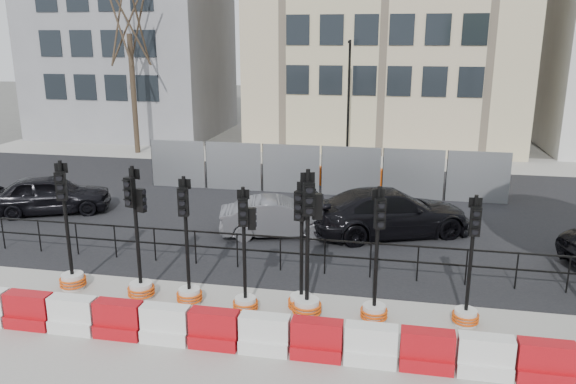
% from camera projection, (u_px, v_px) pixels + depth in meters
% --- Properties ---
extents(ground, '(120.00, 120.00, 0.00)m').
position_uv_depth(ground, '(271.00, 290.00, 14.04)').
color(ground, '#51514C').
rests_on(ground, ground).
extents(sidewalk_near, '(40.00, 6.00, 0.02)m').
position_uv_depth(sidewalk_near, '(237.00, 354.00, 11.20)').
color(sidewalk_near, gray).
rests_on(sidewalk_near, ground).
extents(road, '(40.00, 14.00, 0.03)m').
position_uv_depth(road, '(313.00, 209.00, 20.66)').
color(road, black).
rests_on(road, ground).
extents(sidewalk_far, '(40.00, 4.00, 0.02)m').
position_uv_depth(sidewalk_far, '(339.00, 159.00, 29.17)').
color(sidewalk_far, gray).
rests_on(sidewalk_far, ground).
extents(building_grey, '(11.00, 9.06, 14.00)m').
position_uv_depth(building_grey, '(132.00, 23.00, 35.57)').
color(building_grey, gray).
rests_on(building_grey, ground).
extents(kerb_railing, '(18.00, 0.04, 1.00)m').
position_uv_depth(kerb_railing, '(280.00, 247.00, 14.99)').
color(kerb_railing, black).
rests_on(kerb_railing, ground).
extents(heras_fencing, '(14.33, 1.72, 2.00)m').
position_uv_depth(heras_fencing, '(323.00, 174.00, 23.13)').
color(heras_fencing, gray).
rests_on(heras_fencing, ground).
extents(lamp_post_far, '(0.12, 0.56, 6.00)m').
position_uv_depth(lamp_post_far, '(348.00, 99.00, 27.26)').
color(lamp_post_far, black).
rests_on(lamp_post_far, ground).
extents(tree_bare_far, '(2.00, 2.00, 9.00)m').
position_uv_depth(tree_bare_far, '(129.00, 26.00, 28.97)').
color(tree_bare_far, '#473828').
rests_on(tree_bare_far, ground).
extents(barrier_row, '(14.65, 0.50, 0.80)m').
position_uv_depth(barrier_row, '(240.00, 333.00, 11.29)').
color(barrier_row, red).
rests_on(barrier_row, ground).
extents(traffic_signal_a, '(0.65, 0.65, 3.30)m').
position_uv_depth(traffic_signal_a, '(71.00, 264.00, 13.93)').
color(traffic_signal_a, silver).
rests_on(traffic_signal_a, ground).
extents(traffic_signal_b, '(0.65, 0.65, 3.29)m').
position_uv_depth(traffic_signal_b, '(140.00, 268.00, 13.39)').
color(traffic_signal_b, silver).
rests_on(traffic_signal_b, ground).
extents(traffic_signal_c, '(0.61, 0.61, 3.11)m').
position_uv_depth(traffic_signal_c, '(188.00, 278.00, 13.17)').
color(traffic_signal_c, silver).
rests_on(traffic_signal_c, ground).
extents(traffic_signal_d, '(0.59, 0.59, 2.98)m').
position_uv_depth(traffic_signal_d, '(245.00, 284.00, 12.73)').
color(traffic_signal_d, silver).
rests_on(traffic_signal_d, ground).
extents(traffic_signal_e, '(0.62, 0.62, 3.13)m').
position_uv_depth(traffic_signal_e, '(301.00, 285.00, 12.81)').
color(traffic_signal_e, silver).
rests_on(traffic_signal_e, ground).
extents(traffic_signal_f, '(0.67, 0.67, 3.42)m').
position_uv_depth(traffic_signal_f, '(308.00, 283.00, 12.51)').
color(traffic_signal_f, silver).
rests_on(traffic_signal_f, ground).
extents(traffic_signal_g, '(0.61, 0.61, 3.11)m').
position_uv_depth(traffic_signal_g, '(375.00, 295.00, 12.34)').
color(traffic_signal_g, silver).
rests_on(traffic_signal_g, ground).
extents(traffic_signal_h, '(0.58, 0.58, 2.97)m').
position_uv_depth(traffic_signal_h, '(467.00, 299.00, 12.18)').
color(traffic_signal_h, silver).
rests_on(traffic_signal_h, ground).
extents(car_a, '(4.58, 5.29, 1.40)m').
position_uv_depth(car_a, '(50.00, 194.00, 20.04)').
color(car_a, black).
rests_on(car_a, ground).
extents(car_b, '(3.14, 4.37, 1.23)m').
position_uv_depth(car_b, '(279.00, 217.00, 17.76)').
color(car_b, '#505156').
rests_on(car_b, ground).
extents(car_c, '(5.78, 6.64, 1.49)m').
position_uv_depth(car_c, '(390.00, 212.00, 17.81)').
color(car_c, black).
rests_on(car_c, ground).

